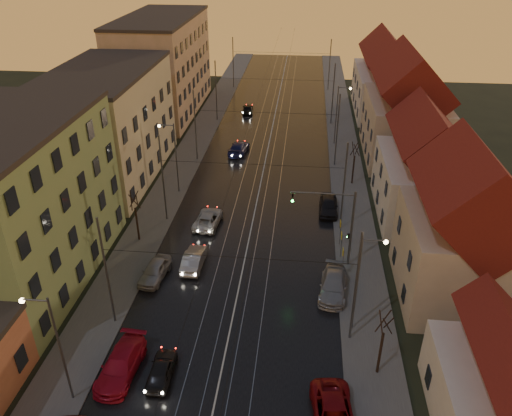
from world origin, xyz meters
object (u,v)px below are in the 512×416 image
(street_lamp_0, at_px, (53,340))
(parked_left_2, at_px, (121,365))
(street_lamp_1, at_px, (362,276))
(street_lamp_2, at_px, (173,151))
(parked_right_0, at_px, (334,416))
(parked_right_2, at_px, (328,205))
(driving_car_2, at_px, (208,219))
(parked_left_3, at_px, (155,271))
(parked_right_1, at_px, (333,285))
(driving_car_0, at_px, (162,370))
(traffic_light_mast, at_px, (340,219))
(driving_car_1, at_px, (194,259))
(driving_car_4, at_px, (248,109))
(driving_car_3, at_px, (239,148))
(street_lamp_3, at_px, (339,110))

(street_lamp_0, height_order, parked_left_2, street_lamp_0)
(street_lamp_1, distance_m, street_lamp_2, 27.05)
(street_lamp_2, distance_m, parked_right_0, 32.81)
(street_lamp_1, bearing_deg, parked_right_2, 95.22)
(street_lamp_2, bearing_deg, driving_car_2, -53.43)
(parked_left_3, bearing_deg, parked_right_1, 5.24)
(driving_car_2, height_order, parked_right_0, parked_right_0)
(street_lamp_2, bearing_deg, parked_right_0, -59.96)
(driving_car_0, xyz_separation_m, parked_right_0, (10.95, -2.46, 0.08))
(traffic_light_mast, xyz_separation_m, parked_right_0, (-0.80, -16.17, -3.87))
(driving_car_1, distance_m, parked_left_3, 3.50)
(driving_car_2, height_order, parked_right_1, parked_right_1)
(traffic_light_mast, relative_size, driving_car_4, 1.77)
(driving_car_2, relative_size, driving_car_3, 0.94)
(street_lamp_3, bearing_deg, parked_right_0, -92.48)
(driving_car_2, height_order, driving_car_4, driving_car_4)
(street_lamp_0, bearing_deg, driving_car_1, 71.50)
(street_lamp_0, relative_size, driving_car_4, 1.97)
(driving_car_1, relative_size, parked_left_2, 0.85)
(traffic_light_mast, distance_m, parked_right_2, 10.00)
(parked_left_2, bearing_deg, parked_right_1, 38.45)
(parked_left_2, xyz_separation_m, parked_right_1, (14.07, 9.77, -0.01))
(street_lamp_1, relative_size, street_lamp_2, 1.00)
(traffic_light_mast, distance_m, parked_left_3, 15.97)
(street_lamp_1, distance_m, parked_left_2, 17.09)
(traffic_light_mast, xyz_separation_m, driving_car_1, (-12.23, -1.44, -3.87))
(street_lamp_0, bearing_deg, parked_left_3, 81.07)
(street_lamp_3, distance_m, parked_right_2, 19.27)
(street_lamp_0, xyz_separation_m, parked_left_2, (2.63, 2.32, -4.13))
(street_lamp_1, xyz_separation_m, driving_car_1, (-13.34, 6.56, -4.16))
(street_lamp_3, relative_size, driving_car_4, 1.97)
(street_lamp_1, distance_m, driving_car_2, 19.50)
(parked_left_2, distance_m, parked_left_3, 10.30)
(driving_car_2, distance_m, parked_right_0, 24.55)
(street_lamp_3, bearing_deg, parked_left_2, -110.50)
(driving_car_1, height_order, parked_left_2, parked_left_2)
(street_lamp_0, height_order, traffic_light_mast, street_lamp_0)
(driving_car_2, distance_m, parked_left_3, 9.36)
(parked_right_2, bearing_deg, street_lamp_3, 86.19)
(driving_car_3, xyz_separation_m, parked_left_2, (-2.82, -37.36, 0.02))
(parked_right_0, height_order, parked_right_1, parked_right_1)
(parked_right_1, xyz_separation_m, parked_right_2, (-0.06, 13.15, 0.05))
(street_lamp_2, xyz_separation_m, parked_left_3, (1.98, -15.41, -4.16))
(street_lamp_0, height_order, street_lamp_3, same)
(street_lamp_0, bearing_deg, street_lamp_3, 67.52)
(parked_right_0, bearing_deg, parked_left_3, 132.71)
(street_lamp_0, distance_m, street_lamp_3, 47.62)
(parked_right_2, bearing_deg, driving_car_4, 112.13)
(driving_car_1, relative_size, driving_car_4, 1.09)
(street_lamp_2, bearing_deg, driving_car_3, 65.00)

